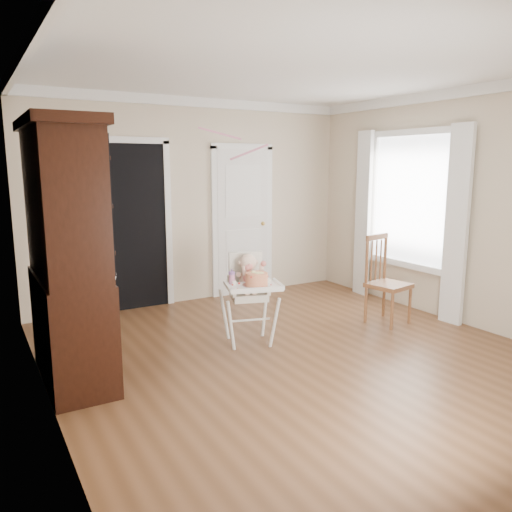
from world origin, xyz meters
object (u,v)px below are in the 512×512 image
cake (257,279)px  sippy_cup (232,277)px  china_cabinet (68,254)px  dining_chair (386,282)px  high_chair (249,288)px

cake → sippy_cup: bearing=134.7°
cake → china_cabinet: size_ratio=0.13×
sippy_cup → dining_chair: bearing=-4.8°
high_chair → china_cabinet: bearing=-162.5°
high_chair → sippy_cup: high_chair is taller
china_cabinet → dining_chair: 3.54m
china_cabinet → dining_chair: bearing=-3.2°
high_chair → dining_chair: (1.74, -0.20, -0.11)m
dining_chair → high_chair: bearing=162.8°
sippy_cup → china_cabinet: china_cabinet is taller
sippy_cup → china_cabinet: bearing=178.9°
sippy_cup → china_cabinet: size_ratio=0.07×
china_cabinet → high_chair: bearing=0.2°
dining_chair → cake: bearing=169.9°
high_chair → cake: (-0.03, -0.22, 0.14)m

